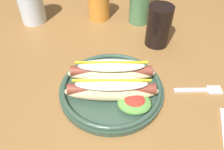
% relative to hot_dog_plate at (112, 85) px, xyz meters
% --- Properties ---
extents(ground_plane, '(8.00, 8.00, 0.00)m').
position_rel_hot_dog_plate_xyz_m(ground_plane, '(0.04, 0.23, -0.77)').
color(ground_plane, '#2D2826').
extents(dining_table, '(1.23, 1.05, 0.74)m').
position_rel_hot_dog_plate_xyz_m(dining_table, '(0.04, 0.23, -0.12)').
color(dining_table, olive).
rests_on(dining_table, ground_plane).
extents(hot_dog_plate, '(0.26, 0.26, 0.08)m').
position_rel_hot_dog_plate_xyz_m(hot_dog_plate, '(0.00, 0.00, 0.00)').
color(hot_dog_plate, '#334C3D').
rests_on(hot_dog_plate, dining_table).
extents(fork, '(0.12, 0.03, 0.00)m').
position_rel_hot_dog_plate_xyz_m(fork, '(0.22, 0.02, -0.02)').
color(fork, silver).
rests_on(fork, dining_table).
extents(soda_cup, '(0.07, 0.07, 0.12)m').
position_rel_hot_dog_plate_xyz_m(soda_cup, '(0.13, 0.21, 0.04)').
color(soda_cup, black).
rests_on(soda_cup, dining_table).
extents(water_cup, '(0.08, 0.08, 0.13)m').
position_rel_hot_dog_plate_xyz_m(water_cup, '(-0.29, 0.33, 0.04)').
color(water_cup, silver).
rests_on(water_cup, dining_table).
extents(extra_cup, '(0.07, 0.07, 0.11)m').
position_rel_hot_dog_plate_xyz_m(extra_cup, '(-0.06, 0.36, 0.03)').
color(extra_cup, orange).
rests_on(extra_cup, dining_table).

